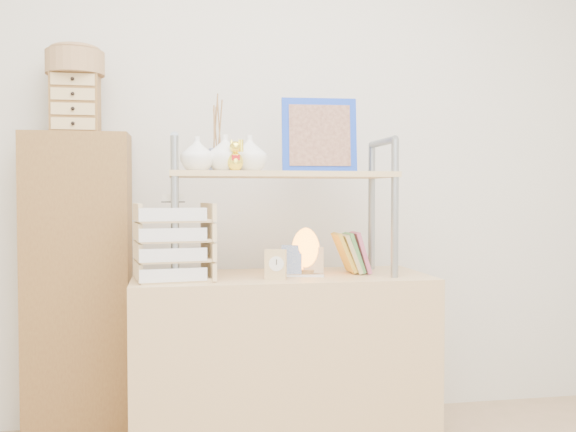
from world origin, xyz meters
The scene contains 9 objects.
desk centered at (0.00, 1.20, 0.38)m, with size 1.20×0.50×0.75m, color tan.
cabinet centered at (-0.85, 1.57, 0.68)m, with size 0.45×0.24×1.35m, color brown.
hutch centered at (-0.06, 1.21, 1.18)m, with size 0.90×0.34×0.74m.
letter_tray centered at (-0.44, 1.14, 0.88)m, with size 0.30×0.29×0.33m.
salt_lamp centered at (0.10, 1.20, 0.85)m, with size 0.13×0.12×0.19m.
desk_clock centered at (-0.04, 1.08, 0.81)m, with size 0.09×0.06×0.12m.
postcard_stand centered at (0.08, 1.16, 0.79)m, with size 0.18×0.09×0.13m.
drawer_chest centered at (-0.85, 1.55, 1.48)m, with size 0.20×0.16×0.25m.
woven_basket centered at (-0.85, 1.55, 1.65)m, with size 0.25×0.25×0.10m, color olive.
Camera 1 is at (-0.44, -1.37, 1.08)m, focal length 40.00 mm.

